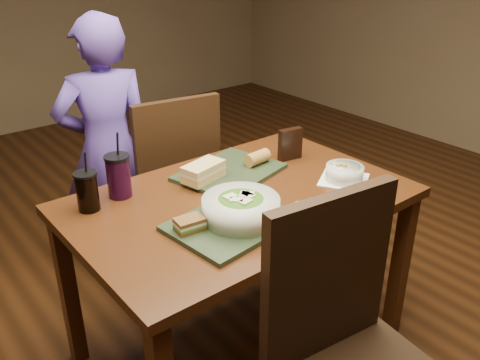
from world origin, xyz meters
name	(u,v)px	position (x,y,z in m)	size (l,w,h in m)	color
ground	(240,343)	(0.00, 0.00, 0.00)	(6.00, 6.00, 0.00)	#381C0B
dining_table	(240,216)	(0.00, 0.00, 0.66)	(1.30, 0.85, 0.75)	#42200D
chair_near	(350,346)	(-0.14, -0.69, 0.57)	(0.50, 0.50, 1.03)	black
chair_far	(169,179)	(0.07, 0.67, 0.55)	(0.49, 0.49, 1.00)	black
diner	(108,150)	(-0.12, 0.92, 0.68)	(0.50, 0.33, 1.37)	#573BA2
tray_near	(232,223)	(-0.16, -0.16, 0.76)	(0.42, 0.32, 0.02)	#232E1C
tray_far	(230,172)	(0.09, 0.19, 0.76)	(0.42, 0.32, 0.02)	#232E1C
salad_bowl	(241,207)	(-0.13, -0.16, 0.81)	(0.27, 0.27, 0.09)	silver
soup_bowl	(344,172)	(0.43, -0.16, 0.79)	(0.26, 0.26, 0.08)	white
sandwich_near	(190,224)	(-0.31, -0.12, 0.79)	(0.10, 0.08, 0.05)	#593819
sandwich_far	(203,171)	(-0.04, 0.18, 0.80)	(0.19, 0.13, 0.07)	tan
baguette_near	(291,215)	(-0.01, -0.29, 0.80)	(0.06, 0.06, 0.12)	#AD7533
baguette_far	(257,158)	(0.23, 0.17, 0.80)	(0.06, 0.06, 0.11)	#AD7533
cup_cola	(87,191)	(-0.50, 0.27, 0.83)	(0.09, 0.09, 0.23)	black
cup_berry	(119,176)	(-0.36, 0.30, 0.84)	(0.10, 0.10, 0.26)	black
chip_bag	(290,144)	(0.41, 0.15, 0.82)	(0.11, 0.03, 0.14)	black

